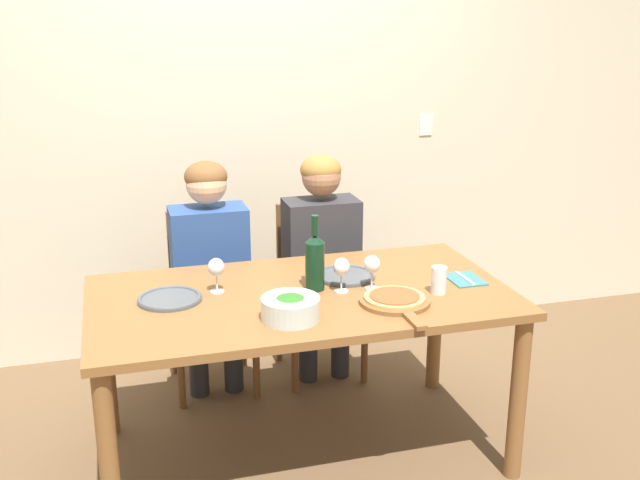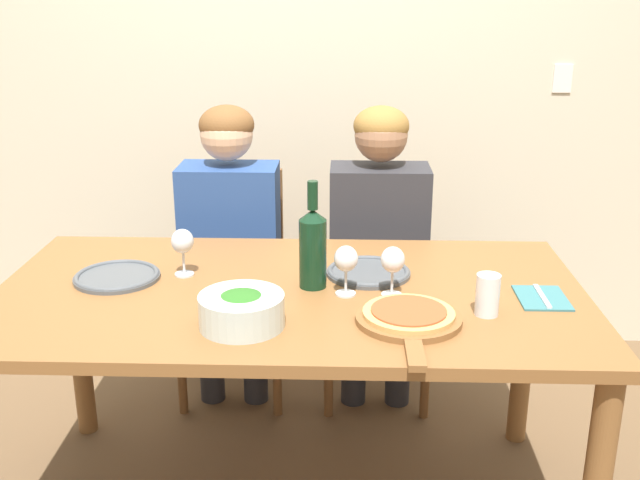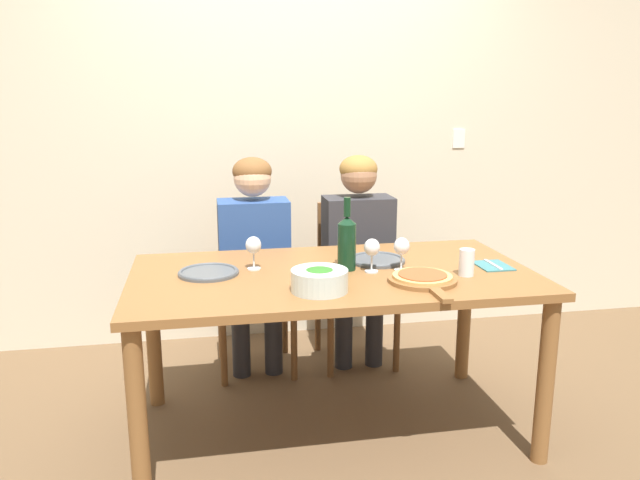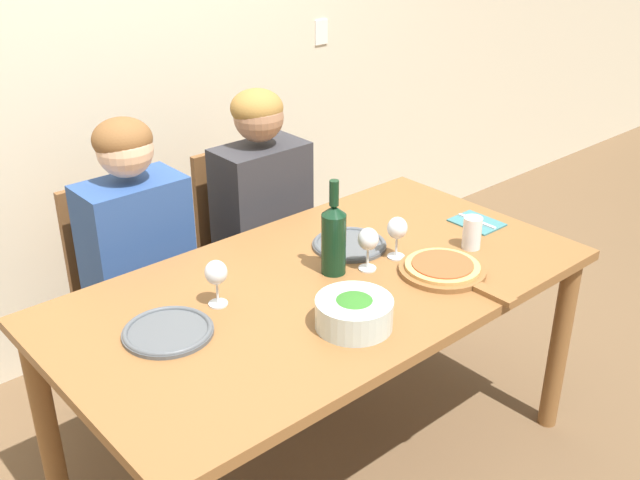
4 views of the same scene
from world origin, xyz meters
The scene contains 17 objects.
ground_plane centered at (0.00, 0.00, 0.00)m, with size 40.00×40.00×0.00m, color brown.
back_wall centered at (0.00, 1.29, 1.35)m, with size 10.00×0.06×2.70m.
dining_table centered at (0.00, 0.00, 0.67)m, with size 1.76×0.95×0.77m.
chair_left centered at (-0.29, 0.82, 0.49)m, with size 0.42×0.42×0.91m.
chair_right centered at (0.30, 0.82, 0.49)m, with size 0.42×0.42×0.91m.
person_woman centered at (-0.29, 0.71, 0.73)m, with size 0.47×0.51×1.21m.
person_man centered at (0.30, 0.71, 0.73)m, with size 0.47×0.51×1.21m.
wine_bottle centered at (0.07, 0.03, 0.90)m, with size 0.08×0.08×0.33m.
broccoli_bowl centered at (-0.11, -0.26, 0.81)m, with size 0.23×0.23×0.10m.
dinner_plate_left centered at (-0.54, 0.07, 0.78)m, with size 0.26×0.26×0.02m.
dinner_plate_right centered at (0.24, 0.13, 0.78)m, with size 0.26×0.26×0.02m.
pizza_on_board centered at (0.34, -0.22, 0.78)m, with size 0.29×0.43×0.04m.
wine_glass_left centered at (-0.34, 0.11, 0.87)m, with size 0.07×0.07×0.15m.
wine_glass_right centered at (0.30, -0.04, 0.87)m, with size 0.07×0.07×0.15m.
wine_glass_centre centered at (0.17, -0.03, 0.87)m, with size 0.07×0.07×0.15m.
water_tumbler centered at (0.56, -0.16, 0.83)m, with size 0.07×0.07×0.12m.
fork_on_napkin centered at (0.74, -0.05, 0.77)m, with size 0.14×0.18×0.01m.
Camera 1 is at (-0.73, -2.85, 1.92)m, focal length 42.00 mm.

